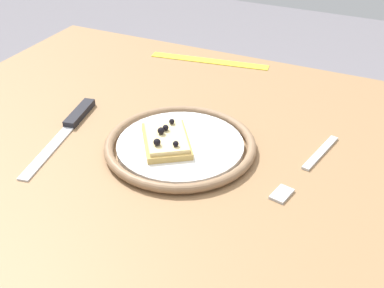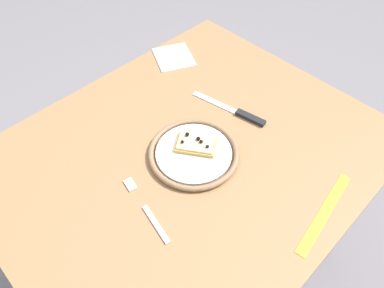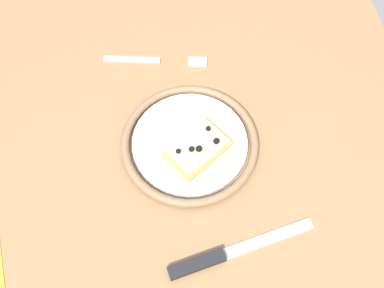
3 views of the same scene
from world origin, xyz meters
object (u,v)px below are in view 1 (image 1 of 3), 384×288
at_px(pizza_slice_near, 166,139).
at_px(fork, 307,167).
at_px(measuring_tape, 209,61).
at_px(plate, 178,145).
at_px(dining_table, 176,199).
at_px(knife, 72,123).

xyz_separation_m(pizza_slice_near, fork, (-0.21, -0.05, -0.02)).
bearing_deg(measuring_tape, plate, 97.11).
bearing_deg(pizza_slice_near, dining_table, 158.47).
distance_m(plate, measuring_tape, 0.35).
distance_m(fork, measuring_tape, 0.42).
bearing_deg(fork, dining_table, 15.76).
relative_size(pizza_slice_near, knife, 0.52).
bearing_deg(knife, dining_table, 177.98).
relative_size(plate, fork, 1.19).
distance_m(dining_table, knife, 0.22).
bearing_deg(knife, fork, -173.13).
relative_size(pizza_slice_near, measuring_tape, 0.49).
xyz_separation_m(knife, fork, (-0.39, -0.05, -0.00)).
bearing_deg(fork, knife, 6.87).
xyz_separation_m(pizza_slice_near, knife, (0.18, 0.00, -0.02)).
xyz_separation_m(dining_table, measuring_tape, (0.10, -0.35, 0.09)).
height_order(pizza_slice_near, fork, pizza_slice_near).
relative_size(dining_table, fork, 5.00).
xyz_separation_m(plate, fork, (-0.20, -0.04, -0.01)).
height_order(fork, measuring_tape, fork).
distance_m(pizza_slice_near, knife, 0.18).
distance_m(knife, measuring_tape, 0.36).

